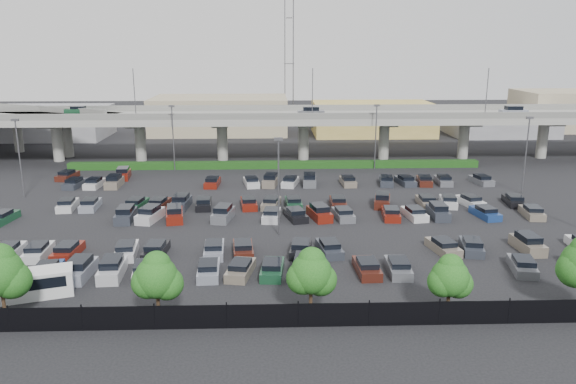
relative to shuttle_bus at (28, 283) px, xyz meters
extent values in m
plane|color=black|center=(19.94, 22.42, -1.16)|extent=(280.00, 280.00, 0.00)
cube|color=gray|center=(19.94, 54.42, 6.09)|extent=(150.00, 13.00, 1.10)
cube|color=#61615C|center=(19.94, 48.17, 7.14)|extent=(150.00, 0.50, 1.00)
cube|color=#61615C|center=(19.94, 60.67, 7.14)|extent=(150.00, 0.50, 1.00)
cylinder|color=gray|center=(-17.06, 54.42, 2.19)|extent=(1.80, 1.80, 6.70)
cube|color=#61615C|center=(-17.06, 54.42, 5.34)|extent=(2.60, 9.75, 0.50)
cylinder|color=gray|center=(-3.06, 54.42, 2.19)|extent=(1.80, 1.80, 6.70)
cube|color=#61615C|center=(-3.06, 54.42, 5.34)|extent=(2.60, 9.75, 0.50)
cylinder|color=gray|center=(10.94, 54.42, 2.19)|extent=(1.80, 1.80, 6.70)
cube|color=#61615C|center=(10.94, 54.42, 5.34)|extent=(2.60, 9.75, 0.50)
cylinder|color=gray|center=(24.94, 54.42, 2.19)|extent=(1.80, 1.80, 6.70)
cube|color=#61615C|center=(24.94, 54.42, 5.34)|extent=(2.60, 9.75, 0.50)
cylinder|color=gray|center=(38.94, 54.42, 2.19)|extent=(1.80, 1.80, 6.70)
cube|color=#61615C|center=(38.94, 54.42, 5.34)|extent=(2.60, 9.75, 0.50)
cylinder|color=gray|center=(52.94, 54.42, 2.19)|extent=(1.80, 1.80, 6.70)
cube|color=#61615C|center=(52.94, 54.42, 5.34)|extent=(2.60, 9.75, 0.50)
cylinder|color=gray|center=(66.94, 54.42, 2.19)|extent=(1.80, 1.80, 6.70)
cube|color=#61615C|center=(66.94, 54.42, 5.34)|extent=(2.60, 9.75, 0.50)
cube|color=#19462B|center=(-14.06, 57.42, 7.05)|extent=(4.40, 1.82, 0.82)
cube|color=black|center=(-14.06, 57.42, 7.68)|extent=(2.30, 1.60, 0.50)
cube|color=#5C5E64|center=(25.94, 51.42, 7.16)|extent=(4.40, 1.82, 1.05)
cube|color=black|center=(25.94, 51.42, 7.98)|extent=(2.60, 1.60, 0.65)
cube|color=gray|center=(59.94, 51.42, 7.16)|extent=(4.40, 1.82, 1.05)
cube|color=black|center=(59.94, 51.42, 7.98)|extent=(2.60, 1.60, 0.65)
cylinder|color=#4F4F54|center=(-2.06, 48.32, 10.64)|extent=(0.14, 0.14, 8.00)
cylinder|color=#4F4F54|center=(25.94, 48.32, 10.64)|extent=(0.14, 0.14, 8.00)
cylinder|color=#4F4F54|center=(53.94, 48.32, 10.64)|extent=(0.14, 0.14, 8.00)
cylinder|color=gray|center=(-27.53, 63.31, 2.19)|extent=(1.60, 1.60, 6.70)
cylinder|color=gray|center=(-16.65, 58.23, 2.19)|extent=(1.60, 1.60, 6.70)
cube|color=#113710|center=(19.94, 47.42, -0.61)|extent=(66.00, 1.60, 1.10)
cube|color=black|center=(19.94, -5.58, -0.26)|extent=(70.00, 0.06, 1.80)
cylinder|color=black|center=(0.94, -5.58, -0.16)|extent=(0.10, 0.10, 2.00)
cylinder|color=black|center=(5.94, -5.58, -0.16)|extent=(0.10, 0.10, 2.00)
cylinder|color=black|center=(10.94, -5.58, -0.16)|extent=(0.10, 0.10, 2.00)
cylinder|color=black|center=(15.94, -5.58, -0.16)|extent=(0.10, 0.10, 2.00)
cylinder|color=black|center=(20.94, -5.58, -0.16)|extent=(0.10, 0.10, 2.00)
cylinder|color=black|center=(25.94, -5.58, -0.16)|extent=(0.10, 0.10, 2.00)
cylinder|color=black|center=(30.94, -5.58, -0.16)|extent=(0.10, 0.10, 2.00)
cylinder|color=black|center=(35.94, -5.58, -0.16)|extent=(0.10, 0.10, 2.00)
cylinder|color=#332316|center=(-0.06, -4.03, -0.07)|extent=(0.26, 0.26, 2.18)
sphere|color=#154612|center=(0.73, -3.93, 1.99)|extent=(2.67, 2.67, 2.67)
cylinder|color=#332316|center=(10.94, -4.25, -0.19)|extent=(0.26, 0.26, 1.96)
sphere|color=#154612|center=(10.94, -4.25, 2.20)|extent=(3.04, 3.04, 3.04)
sphere|color=#154612|center=(11.65, -4.15, 1.66)|extent=(2.39, 2.39, 2.39)
sphere|color=#154612|center=(10.35, -4.33, 1.88)|extent=(2.39, 2.39, 2.39)
sphere|color=#154612|center=(10.98, -4.13, 3.07)|extent=(2.06, 2.06, 2.06)
cylinder|color=#332316|center=(21.94, -3.97, -0.18)|extent=(0.26, 0.26, 1.97)
sphere|color=#154612|center=(21.94, -3.97, 2.23)|extent=(3.07, 3.07, 3.07)
sphere|color=#154612|center=(22.66, -3.87, 1.68)|extent=(2.41, 2.41, 2.41)
sphere|color=#154612|center=(21.34, -4.05, 1.90)|extent=(2.41, 2.41, 2.41)
sphere|color=#154612|center=(21.98, -3.85, 3.11)|extent=(2.08, 2.08, 2.08)
cylinder|color=#332316|center=(31.94, -4.40, -0.27)|extent=(0.26, 0.26, 1.80)
sphere|color=#154612|center=(31.94, -4.40, 1.93)|extent=(2.79, 2.79, 2.79)
sphere|color=#154612|center=(32.59, -4.30, 1.43)|extent=(2.19, 2.19, 2.19)
sphere|color=#154612|center=(31.39, -4.48, 1.63)|extent=(2.19, 2.19, 2.19)
sphere|color=#154612|center=(31.98, -4.28, 2.73)|extent=(1.89, 1.89, 1.89)
sphere|color=#154612|center=(41.27, -4.04, 2.27)|extent=(2.70, 2.70, 2.70)
cube|color=silver|center=(0.00, 0.00, -0.21)|extent=(6.92, 4.11, 1.91)
cube|color=black|center=(0.00, 0.00, 0.25)|extent=(6.07, 3.88, 0.87)
cube|color=silver|center=(0.00, 0.00, 0.86)|extent=(7.03, 4.23, 0.23)
cube|color=navy|center=(-0.06, 3.92, -0.75)|extent=(2.18, 4.54, 0.82)
cube|color=black|center=(-0.06, 3.72, -0.12)|extent=(1.79, 2.43, 0.50)
cube|color=gray|center=(2.69, 3.92, -0.64)|extent=(2.03, 4.48, 1.05)
cube|color=black|center=(2.69, 3.92, 0.18)|extent=(1.73, 2.67, 0.65)
cube|color=silver|center=(5.44, 3.92, -0.64)|extent=(2.05, 4.49, 1.05)
cube|color=black|center=(5.44, 3.92, 0.18)|extent=(1.74, 2.68, 0.65)
cube|color=silver|center=(8.19, 3.92, -0.75)|extent=(2.40, 4.61, 0.82)
cube|color=black|center=(8.19, 3.72, -0.12)|extent=(1.90, 2.49, 0.50)
cube|color=gray|center=(13.69, 3.92, -0.75)|extent=(2.04, 4.48, 0.82)
cube|color=black|center=(13.69, 3.72, -0.12)|extent=(1.71, 2.38, 0.50)
cube|color=slate|center=(16.44, 3.92, -0.75)|extent=(2.64, 4.67, 0.82)
cube|color=black|center=(16.44, 3.72, -0.12)|extent=(2.02, 2.57, 0.50)
cube|color=#19462B|center=(19.19, 3.92, -0.75)|extent=(2.21, 4.55, 0.82)
cube|color=black|center=(19.19, 3.72, -0.12)|extent=(1.81, 2.44, 0.50)
cube|color=#19462B|center=(21.94, 3.92, -0.64)|extent=(2.39, 4.60, 1.05)
cube|color=black|center=(21.94, 3.92, 0.18)|extent=(1.93, 2.79, 0.65)
cube|color=#481B13|center=(27.44, 3.92, -0.75)|extent=(2.02, 4.48, 0.82)
cube|color=black|center=(27.44, 3.72, -0.12)|extent=(1.71, 2.37, 0.50)
cube|color=#5C5E64|center=(30.19, 3.92, -0.75)|extent=(1.99, 4.47, 0.82)
cube|color=black|center=(30.19, 3.72, -0.12)|extent=(1.69, 2.36, 0.50)
cube|color=#5C5E64|center=(41.19, 3.92, -0.75)|extent=(2.61, 4.66, 0.82)
cube|color=black|center=(41.19, 3.72, -0.12)|extent=(2.01, 2.56, 0.50)
cube|color=silver|center=(-5.56, 8.92, -0.75)|extent=(1.89, 4.43, 0.82)
cube|color=black|center=(-5.56, 8.72, -0.12)|extent=(1.64, 2.32, 0.50)
cube|color=silver|center=(-2.81, 8.92, -0.75)|extent=(2.05, 4.49, 0.82)
cube|color=black|center=(-2.81, 8.72, -0.12)|extent=(1.72, 2.38, 0.50)
cube|color=maroon|center=(-0.06, 8.92, -0.75)|extent=(2.00, 4.47, 0.82)
cube|color=black|center=(-0.06, 8.72, -0.12)|extent=(1.69, 2.36, 0.50)
cube|color=silver|center=(5.44, 8.92, -0.75)|extent=(2.28, 4.57, 0.82)
cube|color=black|center=(5.44, 8.72, -0.12)|extent=(1.84, 2.46, 0.50)
cube|color=black|center=(8.19, 8.92, -0.75)|extent=(2.05, 4.49, 0.82)
cube|color=black|center=(8.19, 8.72, -0.12)|extent=(1.72, 2.38, 0.50)
cube|color=gray|center=(13.69, 8.92, -0.75)|extent=(2.05, 4.49, 0.82)
cube|color=black|center=(13.69, 8.72, -0.12)|extent=(1.72, 2.38, 0.50)
cube|color=#481B13|center=(16.44, 8.92, -0.75)|extent=(2.17, 4.53, 0.82)
cube|color=black|center=(16.44, 8.72, -0.12)|extent=(1.78, 2.42, 0.50)
cube|color=black|center=(21.94, 8.92, -0.75)|extent=(2.43, 4.62, 0.82)
cube|color=black|center=(21.94, 8.72, -0.12)|extent=(1.91, 2.51, 0.50)
cube|color=#2F343D|center=(24.69, 8.92, -0.75)|extent=(2.41, 4.61, 0.82)
cube|color=black|center=(24.69, 8.72, -0.12)|extent=(1.91, 2.50, 0.50)
cube|color=slate|center=(35.69, 8.92, -0.75)|extent=(2.62, 4.67, 0.82)
cube|color=black|center=(35.69, 8.72, -0.12)|extent=(2.01, 2.56, 0.50)
cube|color=#2F343D|center=(38.44, 8.92, -0.75)|extent=(2.59, 4.66, 0.82)
cube|color=black|center=(38.44, 8.72, -0.12)|extent=(1.99, 2.55, 0.50)
cube|color=slate|center=(43.94, 8.92, -0.64)|extent=(2.02, 4.48, 1.05)
cube|color=black|center=(43.94, 8.92, 0.18)|extent=(1.72, 2.67, 0.65)
cube|color=#19462B|center=(-11.06, 19.92, -0.75)|extent=(2.30, 4.58, 0.82)
cube|color=black|center=(-11.06, 19.72, -0.12)|extent=(1.85, 2.47, 0.50)
cube|color=#2F343D|center=(2.69, 19.92, -0.64)|extent=(1.93, 4.44, 1.05)
cube|color=black|center=(2.69, 19.92, 0.18)|extent=(1.67, 2.64, 0.65)
cube|color=silver|center=(5.44, 19.92, -0.64)|extent=(2.78, 4.70, 1.05)
cube|color=black|center=(5.44, 19.92, 0.18)|extent=(2.16, 2.90, 0.65)
cube|color=maroon|center=(8.19, 19.92, -0.64)|extent=(2.50, 4.64, 1.05)
cube|color=black|center=(8.19, 19.92, 0.18)|extent=(2.00, 2.82, 0.65)
cube|color=#5C5E64|center=(13.69, 19.92, -0.64)|extent=(2.56, 4.65, 1.05)
cube|color=black|center=(13.69, 19.92, 0.18)|extent=(2.03, 2.84, 0.65)
cube|color=silver|center=(19.19, 19.92, -0.75)|extent=(2.27, 4.57, 0.82)
cube|color=black|center=(19.19, 19.72, -0.12)|extent=(1.83, 2.45, 0.50)
cube|color=black|center=(21.94, 19.92, -0.75)|extent=(2.84, 4.71, 0.82)
cube|color=black|center=(21.94, 19.73, -0.12)|extent=(2.11, 2.62, 0.50)
cube|color=maroon|center=(24.69, 19.92, -0.64)|extent=(2.82, 4.71, 1.05)
cube|color=black|center=(24.69, 19.92, 0.18)|extent=(2.18, 2.91, 0.65)
cube|color=#5C5E64|center=(27.44, 19.92, -0.75)|extent=(2.33, 4.59, 0.82)
cube|color=black|center=(27.44, 19.72, -0.12)|extent=(1.86, 2.47, 0.50)
cube|color=maroon|center=(32.94, 19.92, -0.75)|extent=(2.24, 4.56, 0.82)
cube|color=black|center=(32.94, 19.72, -0.12)|extent=(1.82, 2.44, 0.50)
cube|color=silver|center=(35.69, 19.92, -0.75)|extent=(2.37, 4.60, 0.82)
cube|color=black|center=(35.69, 19.72, -0.12)|extent=(1.88, 2.49, 0.50)
cube|color=#2F343D|center=(38.44, 19.92, -0.64)|extent=(1.90, 4.43, 1.05)
cube|color=black|center=(38.44, 19.92, 0.18)|extent=(1.65, 2.63, 0.65)
cube|color=navy|center=(43.94, 19.92, -0.75)|extent=(2.50, 4.63, 0.82)
cube|color=black|center=(43.94, 19.72, -0.12)|extent=(1.95, 2.53, 0.50)
cube|color=slate|center=(49.44, 19.92, -0.75)|extent=(2.32, 4.58, 0.82)
cube|color=black|center=(49.44, 19.72, -0.12)|extent=(1.86, 2.47, 0.50)
cube|color=silver|center=(-5.56, 24.92, -0.75)|extent=(2.26, 4.56, 0.82)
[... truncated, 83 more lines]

